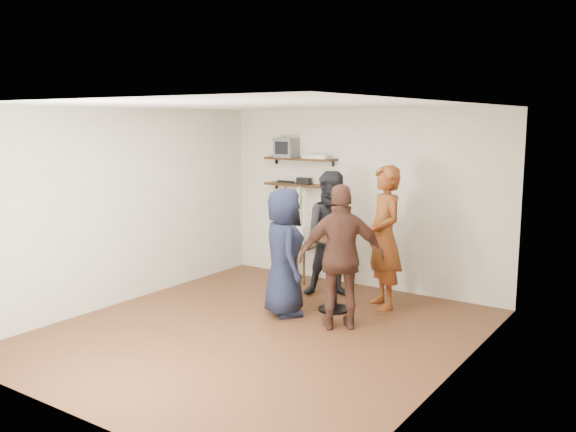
# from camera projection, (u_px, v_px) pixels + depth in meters

# --- Properties ---
(room) EXTENTS (4.58, 5.08, 2.68)m
(room) POSITION_uv_depth(u_px,v_px,m) (259.00, 222.00, 6.88)
(room) COLOR #402814
(room) RESTS_ON ground
(shelf_upper) EXTENTS (1.20, 0.25, 0.04)m
(shelf_upper) POSITION_uv_depth(u_px,v_px,m) (300.00, 159.00, 9.29)
(shelf_upper) COLOR black
(shelf_upper) RESTS_ON room
(shelf_lower) EXTENTS (1.20, 0.25, 0.04)m
(shelf_lower) POSITION_uv_depth(u_px,v_px,m) (300.00, 185.00, 9.35)
(shelf_lower) COLOR black
(shelf_lower) RESTS_ON room
(crt_monitor) EXTENTS (0.32, 0.30, 0.30)m
(crt_monitor) POSITION_uv_depth(u_px,v_px,m) (287.00, 148.00, 9.40)
(crt_monitor) COLOR #59595B
(crt_monitor) RESTS_ON shelf_upper
(dvd_deck) EXTENTS (0.40, 0.24, 0.06)m
(dvd_deck) POSITION_uv_depth(u_px,v_px,m) (317.00, 157.00, 9.11)
(dvd_deck) COLOR silver
(dvd_deck) RESTS_ON shelf_upper
(radio) EXTENTS (0.22, 0.10, 0.10)m
(radio) POSITION_uv_depth(u_px,v_px,m) (304.00, 181.00, 9.31)
(radio) COLOR black
(radio) RESTS_ON shelf_lower
(power_strip) EXTENTS (0.30, 0.05, 0.03)m
(power_strip) POSITION_uv_depth(u_px,v_px,m) (286.00, 182.00, 9.56)
(power_strip) COLOR black
(power_strip) RESTS_ON shelf_lower
(side_table) EXTENTS (0.52, 0.52, 0.56)m
(side_table) POSITION_uv_depth(u_px,v_px,m) (300.00, 250.00, 9.30)
(side_table) COLOR black
(side_table) RESTS_ON room
(vase_lilies) EXTENTS (0.19, 0.19, 0.92)m
(vase_lilies) POSITION_uv_depth(u_px,v_px,m) (300.00, 226.00, 9.24)
(vase_lilies) COLOR white
(vase_lilies) RESTS_ON side_table
(drinks_table) EXTENTS (0.54, 0.54, 0.98)m
(drinks_table) POSITION_uv_depth(u_px,v_px,m) (335.00, 263.00, 7.80)
(drinks_table) COLOR black
(drinks_table) RESTS_ON room
(wine_glass_fl) EXTENTS (0.07, 0.07, 0.20)m
(wine_glass_fl) POSITION_uv_depth(u_px,v_px,m) (329.00, 225.00, 7.72)
(wine_glass_fl) COLOR silver
(wine_glass_fl) RESTS_ON drinks_table
(wine_glass_fr) EXTENTS (0.06, 0.06, 0.19)m
(wine_glass_fr) POSITION_uv_depth(u_px,v_px,m) (340.00, 227.00, 7.66)
(wine_glass_fr) COLOR silver
(wine_glass_fr) RESTS_ON drinks_table
(wine_glass_bl) EXTENTS (0.07, 0.07, 0.21)m
(wine_glass_bl) POSITION_uv_depth(u_px,v_px,m) (336.00, 224.00, 7.79)
(wine_glass_bl) COLOR silver
(wine_glass_bl) RESTS_ON drinks_table
(wine_glass_br) EXTENTS (0.06, 0.06, 0.19)m
(wine_glass_br) POSITION_uv_depth(u_px,v_px,m) (336.00, 226.00, 7.71)
(wine_glass_br) COLOR silver
(wine_glass_br) RESTS_ON drinks_table
(person_plaid) EXTENTS (0.80, 0.79, 1.87)m
(person_plaid) POSITION_uv_depth(u_px,v_px,m) (384.00, 237.00, 7.89)
(person_plaid) COLOR #B61814
(person_plaid) RESTS_ON room
(person_dark) EXTENTS (1.07, 1.01, 1.75)m
(person_dark) POSITION_uv_depth(u_px,v_px,m) (334.00, 234.00, 8.42)
(person_dark) COLOR black
(person_dark) RESTS_ON room
(person_navy) EXTENTS (0.92, 0.91, 1.61)m
(person_navy) POSITION_uv_depth(u_px,v_px,m) (284.00, 252.00, 7.62)
(person_navy) COLOR black
(person_navy) RESTS_ON room
(person_brown) EXTENTS (1.05, 0.94, 1.71)m
(person_brown) POSITION_uv_depth(u_px,v_px,m) (342.00, 257.00, 7.10)
(person_brown) COLOR #44261D
(person_brown) RESTS_ON room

